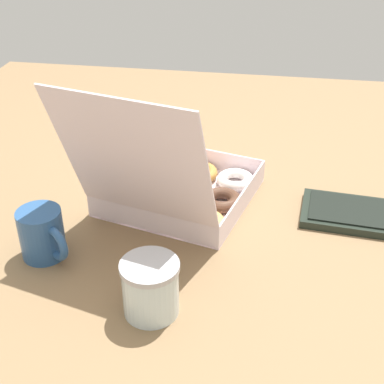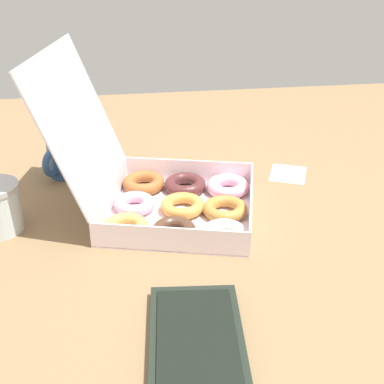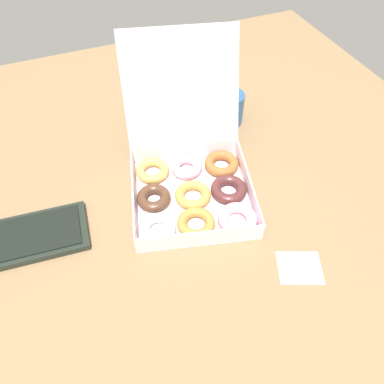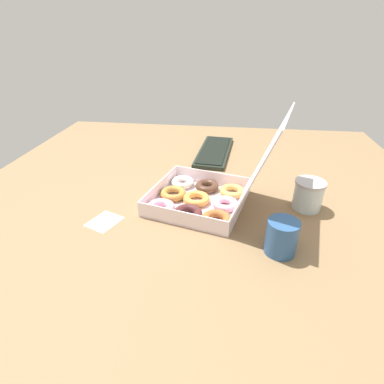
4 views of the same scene
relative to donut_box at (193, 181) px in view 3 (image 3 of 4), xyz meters
The scene contains 6 objects.
ground_plane 7.17cm from the donut_box, 147.39° to the right, with size 180.00×180.00×2.00cm, color olive.
donut_box is the anchor object (origin of this frame).
keyboard 49.55cm from the donut_box, behind, with size 41.60×18.02×2.20cm.
coffee_mug 32.30cm from the donut_box, 47.49° to the left, with size 11.80×9.79×10.27cm.
glass_jar 35.86cm from the donut_box, 94.46° to the left, with size 10.28×10.28×10.43cm.
paper_napkin 34.83cm from the donut_box, 65.54° to the right, with size 10.11×8.60×0.15cm, color white.
Camera 3 is at (-20.90, -59.57, 78.06)cm, focal length 35.00 mm.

